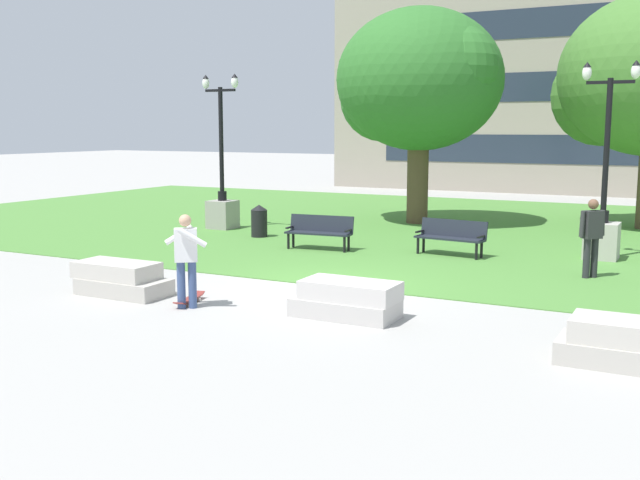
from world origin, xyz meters
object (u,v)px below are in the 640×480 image
at_px(person_skateboarder, 186,255).
at_px(lamp_post_right, 222,198).
at_px(concrete_block_right, 630,344).
at_px(trash_bin, 259,221).
at_px(park_bench_near_left, 451,235).
at_px(person_bystander_near_lawn, 592,234).
at_px(concrete_block_center, 121,279).
at_px(skateboard, 189,299).
at_px(lamp_post_left, 603,219).
at_px(concrete_block_left, 347,300).
at_px(park_bench_near_right, 320,230).

height_order(person_skateboarder, lamp_post_right, lamp_post_right).
distance_m(concrete_block_right, trash_bin, 13.58).
height_order(park_bench_near_left, person_bystander_near_lawn, person_bystander_near_lawn).
distance_m(concrete_block_center, park_bench_near_left, 8.50).
bearing_deg(skateboard, person_bystander_near_lawn, 43.30).
relative_size(person_skateboarder, park_bench_near_left, 0.92).
distance_m(concrete_block_right, person_skateboarder, 7.46).
bearing_deg(concrete_block_right, person_skateboarder, -179.07).
distance_m(lamp_post_left, trash_bin, 9.57).
bearing_deg(trash_bin, person_bystander_near_lawn, -11.18).
distance_m(concrete_block_right, park_bench_near_left, 8.94).
bearing_deg(concrete_block_left, person_skateboarder, -165.42).
distance_m(lamp_post_right, trash_bin, 2.36).
distance_m(concrete_block_center, park_bench_near_right, 6.67).
xyz_separation_m(lamp_post_right, person_bystander_near_lawn, (11.68, -2.96, -0.03)).
height_order(person_skateboarder, trash_bin, person_skateboarder).
bearing_deg(person_skateboarder, trash_bin, 113.69).
bearing_deg(concrete_block_center, trash_bin, 102.38).
distance_m(skateboard, park_bench_near_right, 6.65).
height_order(concrete_block_center, park_bench_near_left, park_bench_near_left).
distance_m(concrete_block_left, person_skateboarder, 3.03).
height_order(concrete_block_right, lamp_post_left, lamp_post_left).
distance_m(skateboard, lamp_post_right, 10.42).
xyz_separation_m(person_skateboarder, trash_bin, (-3.56, 8.10, -0.47)).
bearing_deg(lamp_post_right, person_skateboarder, -58.53).
bearing_deg(person_bystander_near_lawn, trash_bin, 168.82).
bearing_deg(trash_bin, concrete_block_center, -77.62).
bearing_deg(lamp_post_left, park_bench_near_right, -164.32).
xyz_separation_m(concrete_block_right, person_bystander_near_lawn, (-1.36, 6.08, 0.68)).
height_order(concrete_block_center, park_bench_near_right, park_bench_near_right).
bearing_deg(trash_bin, skateboard, -66.64).
bearing_deg(trash_bin, person_skateboarder, -66.31).
bearing_deg(skateboard, lamp_post_right, 121.47).
relative_size(park_bench_near_right, lamp_post_left, 0.38).
height_order(concrete_block_left, lamp_post_right, lamp_post_right).
bearing_deg(concrete_block_right, lamp_post_left, 99.52).
height_order(concrete_block_right, lamp_post_right, lamp_post_right).
relative_size(concrete_block_left, person_bystander_near_lawn, 1.07).
relative_size(concrete_block_center, park_bench_near_left, 1.03).
relative_size(lamp_post_left, trash_bin, 5.00).
bearing_deg(person_bystander_near_lawn, lamp_post_right, 165.78).
relative_size(concrete_block_left, park_bench_near_left, 0.99).
xyz_separation_m(concrete_block_left, trash_bin, (-6.41, 7.36, 0.20)).
xyz_separation_m(lamp_post_left, lamp_post_right, (-11.58, 0.34, 0.01)).
bearing_deg(concrete_block_right, lamp_post_right, 145.27).
bearing_deg(person_skateboarder, concrete_block_center, 170.82).
height_order(concrete_block_left, person_bystander_near_lawn, person_bystander_near_lawn).
distance_m(park_bench_near_right, person_bystander_near_lawn, 7.01).
height_order(concrete_block_right, person_bystander_near_lawn, person_bystander_near_lawn).
bearing_deg(person_bystander_near_lawn, skateboard, -136.70).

